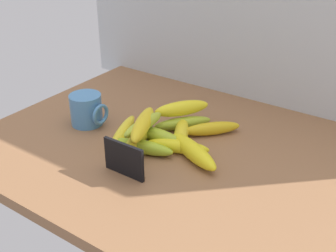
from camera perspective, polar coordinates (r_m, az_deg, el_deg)
The scene contains 15 objects.
counter_top at distance 108.24cm, azimuth 2.94°, elevation -4.20°, with size 110.00×76.00×3.00cm, color #8B5F3D.
chalkboard_sign at distance 97.50cm, azimuth -5.92°, elevation -4.62°, with size 11.00×1.80×8.40cm.
coffee_mug at distance 120.72cm, azimuth -10.89°, elevation 2.17°, with size 10.42×8.92×8.86cm.
banana_0 at distance 115.10cm, azimuth 5.72°, elevation -0.28°, with size 15.97×3.53×3.53cm, color gold.
banana_1 at distance 111.97cm, azimuth 1.81°, elevation -0.96°, with size 16.35×3.74×3.74cm, color yellow.
banana_2 at distance 103.67cm, azimuth 3.40°, elevation -3.40°, with size 18.50×4.39×4.39cm, color yellow.
banana_3 at distance 109.86cm, azimuth -3.97°, elevation -1.52°, with size 16.96×4.14×4.14cm, color yellow.
banana_4 at distance 106.32cm, azimuth 1.30°, elevation -2.77°, with size 16.18×3.46×3.46cm, color yellow.
banana_5 at distance 106.22cm, azimuth -3.47°, elevation -2.82°, with size 16.50×3.56×3.56cm, color #9DBB26.
banana_6 at distance 110.17cm, azimuth -1.28°, elevation -1.40°, with size 15.24×4.01×4.01cm, color #9EB629.
banana_7 at distance 113.29cm, azimuth -6.14°, elevation -0.90°, with size 19.43×3.23×3.23cm, color yellow.
banana_8 at distance 117.11cm, azimuth 1.99°, elevation 0.37°, with size 16.38×3.48×3.48cm, color #A3BB2E.
banana_9 at distance 108.01cm, azimuth -3.34°, elevation 0.20°, with size 15.19×3.30×3.30cm, color #AABE31.
banana_10 at distance 116.87cm, azimuth 1.87°, elevation 2.39°, with size 15.75×4.10×4.10cm, color yellow.
banana_11 at distance 107.40cm, azimuth -3.44°, elevation 0.22°, with size 18.45×3.96×3.96cm, color yellow.
Camera 1 is at (47.06, -78.15, 59.77)cm, focal length 45.18 mm.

